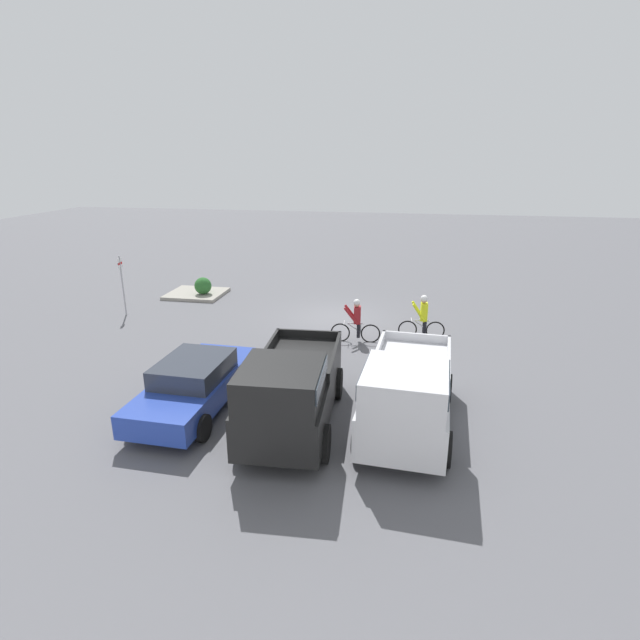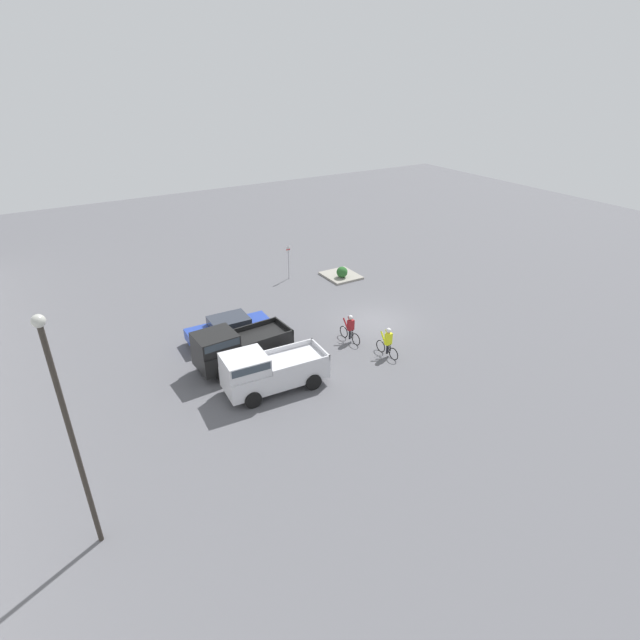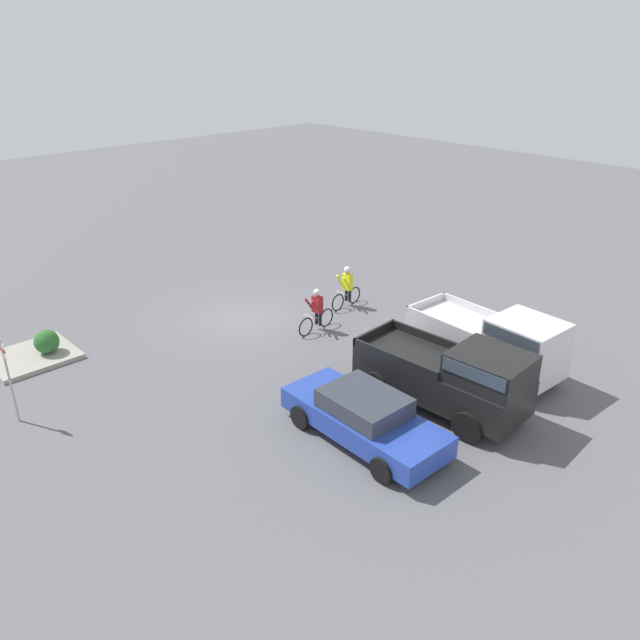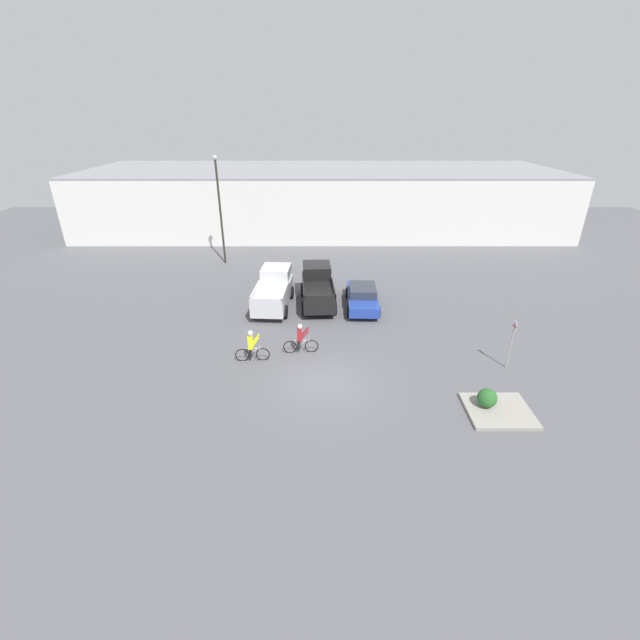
% 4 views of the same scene
% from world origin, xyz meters
% --- Properties ---
extents(ground_plane, '(80.00, 80.00, 0.00)m').
position_xyz_m(ground_plane, '(0.00, 0.00, 0.00)').
color(ground_plane, '#56565B').
extents(pickup_truck_0, '(2.38, 5.05, 2.16)m').
position_xyz_m(pickup_truck_0, '(-3.09, 8.76, 1.12)').
color(pickup_truck_0, silver).
rests_on(pickup_truck_0, ground_plane).
extents(pickup_truck_1, '(2.33, 5.04, 2.20)m').
position_xyz_m(pickup_truck_1, '(-0.34, 9.17, 1.14)').
color(pickup_truck_1, black).
rests_on(pickup_truck_1, ground_plane).
extents(sedan_0, '(2.09, 4.78, 1.39)m').
position_xyz_m(sedan_0, '(2.48, 8.43, 0.71)').
color(sedan_0, '#233D9E').
rests_on(sedan_0, ground_plane).
extents(cyclist_0, '(1.81, 0.48, 1.64)m').
position_xyz_m(cyclist_0, '(-1.18, 2.71, 0.81)').
color(cyclist_0, black).
rests_on(cyclist_0, ground_plane).
extents(cyclist_1, '(1.71, 0.48, 1.69)m').
position_xyz_m(cyclist_1, '(-3.54, 1.90, 0.85)').
color(cyclist_1, black).
rests_on(cyclist_1, ground_plane).
extents(fire_lane_sign, '(0.06, 0.30, 2.55)m').
position_xyz_m(fire_lane_sign, '(8.83, 1.27, 1.53)').
color(fire_lane_sign, '#9E9EA3').
rests_on(fire_lane_sign, ground_plane).
extents(curb_island, '(2.61, 2.34, 0.15)m').
position_xyz_m(curb_island, '(7.16, -2.19, 0.07)').
color(curb_island, gray).
rests_on(curb_island, ground_plane).
extents(shrub, '(0.80, 0.80, 0.80)m').
position_xyz_m(shrub, '(6.70, -1.96, 0.55)').
color(shrub, '#286028').
rests_on(shrub, curb_island).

